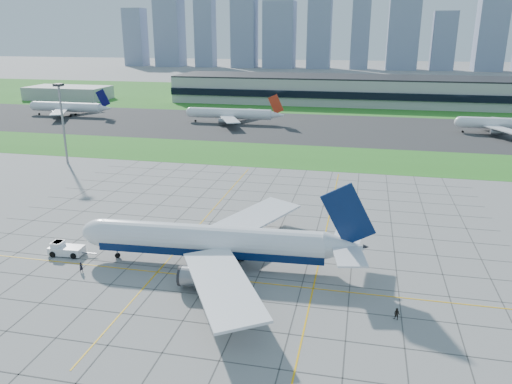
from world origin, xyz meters
TOP-DOWN VIEW (x-y plane):
  - ground at (0.00, 0.00)m, footprint 1400.00×1400.00m
  - grass_median at (0.00, 90.00)m, footprint 700.00×35.00m
  - asphalt_taxiway at (0.00, 145.00)m, footprint 700.00×75.00m
  - grass_far at (0.00, 255.00)m, footprint 700.00×145.00m
  - apron_markings at (0.43, 11.09)m, footprint 120.00×130.00m
  - terminal at (40.00, 229.87)m, footprint 260.00×43.00m
  - service_block at (-160.00, 210.00)m, footprint 50.00×25.00m
  - light_mast at (-70.00, 65.00)m, footprint 2.50×2.50m
  - city_skyline at (-8.71, 520.00)m, footprint 523.00×32.40m
  - airliner at (-0.99, 3.01)m, footprint 54.30×54.91m
  - pushback_tug at (-30.33, 1.15)m, footprint 9.48×3.61m
  - crew_near at (-23.30, -4.88)m, footprint 0.80×0.84m
  - crew_far at (31.21, -8.85)m, footprint 1.15×1.05m
  - distant_jet_0 at (-123.39, 151.09)m, footprint 42.88×42.66m
  - distant_jet_1 at (-36.48, 148.39)m, footprint 44.80×42.66m
  - distant_jet_2 at (78.66, 147.27)m, footprint 32.70×42.66m

SIDE VIEW (x-z plane):
  - ground at x=0.00m, z-range 0.00..0.00m
  - apron_markings at x=0.43m, z-range 0.00..0.03m
  - grass_median at x=0.00m, z-range 0.00..0.04m
  - grass_far at x=0.00m, z-range 0.00..0.04m
  - asphalt_taxiway at x=0.00m, z-range 0.01..0.05m
  - crew_far at x=31.21m, z-range 0.00..1.91m
  - crew_near at x=-23.30m, z-range 0.00..1.93m
  - pushback_tug at x=-30.33m, z-range -0.15..2.47m
  - service_block at x=-160.00m, z-range 0.00..8.00m
  - distant_jet_2 at x=78.66m, z-range -2.56..11.52m
  - distant_jet_0 at x=-123.39m, z-range -2.55..11.52m
  - distant_jet_1 at x=-36.48m, z-range -2.55..11.53m
  - airliner at x=-0.99m, z-range -3.87..13.21m
  - terminal at x=40.00m, z-range -0.01..15.79m
  - light_mast at x=-70.00m, z-range 3.38..28.98m
  - city_skyline at x=-8.71m, z-range -20.91..139.09m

